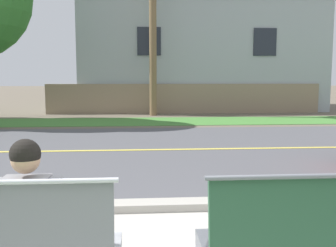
{
  "coord_description": "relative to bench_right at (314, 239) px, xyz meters",
  "views": [
    {
      "loc": [
        -0.15,
        -2.48,
        1.69
      ],
      "look_at": [
        0.28,
        3.36,
        1.0
      ],
      "focal_mm": 41.55,
      "sensor_mm": 36.0,
      "label": 1
    }
  ],
  "objects": [
    {
      "name": "road_centre_line",
      "position": [
        -1.19,
        6.21,
        -0.44
      ],
      "size": [
        48.0,
        0.14,
        0.01
      ],
      "primitive_type": "cube",
      "color": "#E0CC4C",
      "rests_on": "ground_plane"
    },
    {
      "name": "bench_right",
      "position": [
        0.0,
        0.0,
        0.0
      ],
      "size": [
        1.77,
        0.48,
        1.01
      ],
      "color": "slate",
      "rests_on": "ground_plane"
    },
    {
      "name": "street_asphalt",
      "position": [
        -1.19,
        6.21,
        -0.45
      ],
      "size": [
        52.0,
        8.0,
        0.01
      ],
      "primitive_type": "cube",
      "color": "#515156",
      "rests_on": "ground_plane"
    },
    {
      "name": "far_verge_grass",
      "position": [
        -1.19,
        12.19,
        -0.45
      ],
      "size": [
        48.0,
        2.8,
        0.02
      ],
      "primitive_type": "cube",
      "color": "#478438",
      "rests_on": "ground_plane"
    },
    {
      "name": "ground_plane",
      "position": [
        -1.19,
        7.71,
        -0.45
      ],
      "size": [
        140.0,
        140.0,
        0.0
      ],
      "primitive_type": "plane",
      "color": "#665B4C"
    },
    {
      "name": "garden_wall",
      "position": [
        0.85,
        15.66,
        0.25
      ],
      "size": [
        13.0,
        0.36,
        1.4
      ],
      "primitive_type": "cube",
      "color": "gray",
      "rests_on": "ground_plane"
    },
    {
      "name": "curb_edge",
      "position": [
        -1.19,
        2.06,
        -0.4
      ],
      "size": [
        44.0,
        0.3,
        0.11
      ],
      "primitive_type": "cube",
      "color": "#ADA89E",
      "rests_on": "ground_plane"
    },
    {
      "name": "seated_person_grey",
      "position": [
        -2.17,
        0.17,
        0.22
      ],
      "size": [
        0.52,
        0.68,
        1.25
      ],
      "color": "#47382D",
      "rests_on": "ground_plane"
    },
    {
      "name": "house_across_street",
      "position": [
        1.91,
        18.86,
        2.96
      ],
      "size": [
        13.24,
        6.91,
        6.74
      ],
      "color": "#A3ADB2",
      "rests_on": "ground_plane"
    }
  ]
}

